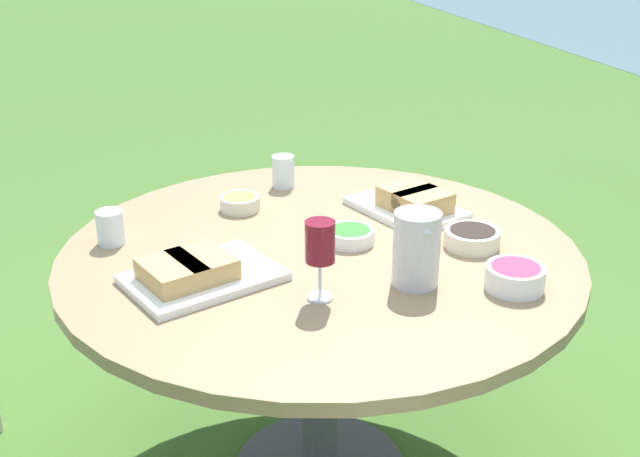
# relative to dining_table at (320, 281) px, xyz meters

# --- Properties ---
(dining_table) EXTENTS (1.38, 1.38, 0.73)m
(dining_table) POSITION_rel_dining_table_xyz_m (0.00, 0.00, 0.00)
(dining_table) COLOR #4C4C51
(dining_table) RESTS_ON ground_plane
(water_pitcher) EXTENTS (0.12, 0.11, 0.18)m
(water_pitcher) POSITION_rel_dining_table_xyz_m (0.25, 0.16, 0.19)
(water_pitcher) COLOR silver
(water_pitcher) RESTS_ON dining_table
(wine_glass) EXTENTS (0.07, 0.07, 0.19)m
(wine_glass) POSITION_rel_dining_table_xyz_m (0.26, -0.08, 0.23)
(wine_glass) COLOR silver
(wine_glass) RESTS_ON dining_table
(platter_bread_main) EXTENTS (0.35, 0.42, 0.07)m
(platter_bread_main) POSITION_rel_dining_table_xyz_m (0.10, -0.35, 0.12)
(platter_bread_main) COLOR white
(platter_bread_main) RESTS_ON dining_table
(platter_charcuterie) EXTENTS (0.38, 0.32, 0.08)m
(platter_charcuterie) POSITION_rel_dining_table_xyz_m (-0.16, 0.33, 0.13)
(platter_charcuterie) COLOR white
(platter_charcuterie) RESTS_ON dining_table
(bowl_fries) EXTENTS (0.12, 0.12, 0.04)m
(bowl_fries) POSITION_rel_dining_table_xyz_m (-0.34, -0.15, 0.12)
(bowl_fries) COLOR beige
(bowl_fries) RESTS_ON dining_table
(bowl_salad) EXTENTS (0.13, 0.13, 0.04)m
(bowl_salad) POSITION_rel_dining_table_xyz_m (-0.02, 0.09, 0.12)
(bowl_salad) COLOR white
(bowl_salad) RESTS_ON dining_table
(bowl_olives) EXTENTS (0.15, 0.15, 0.05)m
(bowl_olives) POSITION_rel_dining_table_xyz_m (0.10, 0.39, 0.12)
(bowl_olives) COLOR beige
(bowl_olives) RESTS_ON dining_table
(bowl_dip_red) EXTENTS (0.14, 0.14, 0.06)m
(bowl_dip_red) POSITION_rel_dining_table_xyz_m (0.35, 0.38, 0.13)
(bowl_dip_red) COLOR white
(bowl_dip_red) RESTS_ON dining_table
(cup_water_near) EXTENTS (0.07, 0.07, 0.10)m
(cup_water_near) POSITION_rel_dining_table_xyz_m (-0.50, 0.02, 0.15)
(cup_water_near) COLOR silver
(cup_water_near) RESTS_ON dining_table
(cup_water_far) EXTENTS (0.07, 0.07, 0.09)m
(cup_water_far) POSITION_rel_dining_table_xyz_m (-0.20, -0.53, 0.14)
(cup_water_far) COLOR silver
(cup_water_far) RESTS_ON dining_table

